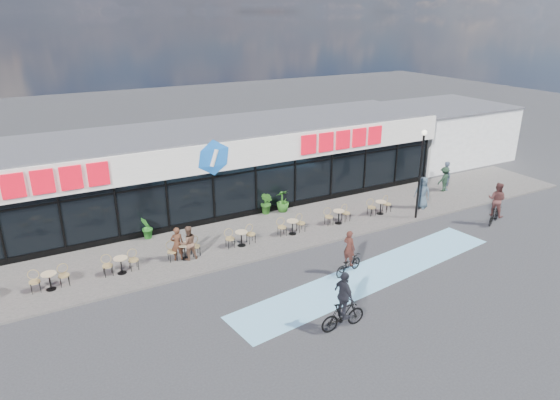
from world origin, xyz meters
name	(u,v)px	position (x,y,z in m)	size (l,w,h in m)	color
ground	(276,281)	(0.00, 0.00, 0.00)	(120.00, 120.00, 0.00)	#28282B
sidewalk	(233,240)	(0.00, 4.50, 0.05)	(44.00, 5.00, 0.10)	#5B5551
bike_lane	(372,274)	(4.00, -1.50, 0.01)	(14.00, 2.20, 0.01)	#6FAFD3
building	(194,169)	(0.00, 9.93, 2.34)	(30.60, 6.57, 4.75)	black
neighbour_building	(441,131)	(20.50, 11.00, 2.06)	(9.20, 7.20, 4.11)	white
lamp_post	(421,167)	(10.01, 2.30, 3.04)	(0.28, 0.28, 4.93)	black
bistro_set_1	(49,279)	(-8.48, 3.77, 0.56)	(1.54, 0.62, 0.90)	tan
bistro_set_2	(121,263)	(-5.62, 3.77, 0.56)	(1.54, 0.62, 0.90)	tan
bistro_set_3	(184,249)	(-2.77, 3.77, 0.56)	(1.54, 0.62, 0.90)	tan
bistro_set_4	(241,236)	(0.08, 3.77, 0.56)	(1.54, 0.62, 0.90)	tan
bistro_set_5	(292,225)	(2.93, 3.77, 0.56)	(1.54, 0.62, 0.90)	tan
bistro_set_6	(338,215)	(5.79, 3.77, 0.56)	(1.54, 0.62, 0.90)	tan
bistro_set_7	(380,206)	(8.64, 3.77, 0.56)	(1.54, 0.62, 0.90)	tan
potted_plant_left	(147,228)	(-3.71, 6.64, 0.70)	(0.66, 0.53, 1.19)	#22681D
potted_plant_mid	(267,203)	(3.01, 6.71, 0.75)	(0.72, 0.58, 1.31)	#255B1A
potted_plant_right	(283,201)	(4.00, 6.64, 0.74)	(0.72, 0.72, 1.28)	#235418
patron_left	(177,244)	(-3.08, 3.73, 0.91)	(0.59, 0.39, 1.61)	#472819
patron_right	(188,243)	(-2.61, 3.55, 0.92)	(0.79, 0.62, 1.63)	brown
pedestrian_a	(422,193)	(11.33, 3.28, 1.03)	(0.91, 0.59, 1.86)	#344551
pedestrian_b	(446,176)	(14.93, 4.93, 1.03)	(0.68, 0.44, 1.86)	#2F3949
pedestrian_c	(444,179)	(14.61, 4.79, 0.89)	(1.02, 0.59, 1.58)	black
cyclist_a	(349,260)	(3.12, -0.89, 0.67)	(1.78, 1.07, 2.04)	black
cyclist_b	(496,205)	(13.30, -0.16, 1.06)	(1.66, 1.12, 2.33)	black
cyclist_c	(344,306)	(0.54, -4.13, 0.93)	(1.83, 1.08, 2.28)	black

